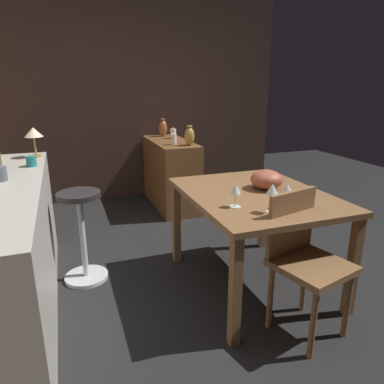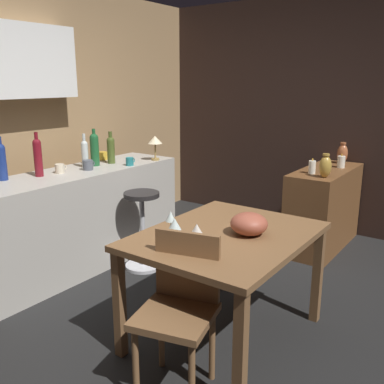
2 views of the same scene
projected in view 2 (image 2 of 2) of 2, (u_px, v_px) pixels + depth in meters
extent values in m
plane|color=black|center=(198.00, 319.00, 3.13)|extent=(9.00, 9.00, 0.00)
cube|color=#9E7A51|center=(13.00, 123.00, 3.98)|extent=(5.20, 0.10, 2.60)
cube|color=#33231E|center=(303.00, 115.00, 4.98)|extent=(0.10, 4.40, 2.60)
cube|color=brown|center=(226.00, 236.00, 2.75)|extent=(1.21, 0.95, 0.04)
cube|color=brown|center=(120.00, 304.00, 2.65)|extent=(0.06, 0.06, 0.70)
cube|color=brown|center=(216.00, 249.00, 3.52)|extent=(0.06, 0.06, 0.70)
cube|color=brown|center=(240.00, 354.00, 2.17)|extent=(0.06, 0.06, 0.70)
cube|color=brown|center=(317.00, 275.00, 3.04)|extent=(0.06, 0.06, 0.70)
cube|color=#B2ADA3|center=(79.00, 219.00, 3.97)|extent=(2.10, 0.60, 0.90)
cube|color=brown|center=(323.00, 208.00, 4.43)|extent=(1.10, 0.44, 0.82)
cube|color=brown|center=(175.00, 316.00, 2.31)|extent=(0.49, 0.49, 0.04)
cube|color=brown|center=(187.00, 267.00, 2.42)|extent=(0.12, 0.38, 0.42)
cylinder|color=brown|center=(192.00, 380.00, 2.17)|extent=(0.04, 0.04, 0.44)
cylinder|color=brown|center=(136.00, 366.00, 2.28)|extent=(0.04, 0.04, 0.44)
cylinder|color=brown|center=(212.00, 345.00, 2.46)|extent=(0.04, 0.04, 0.44)
cylinder|color=brown|center=(161.00, 334.00, 2.57)|extent=(0.04, 0.04, 0.44)
cylinder|color=#262323|center=(142.00, 195.00, 3.83)|extent=(0.32, 0.32, 0.04)
cylinder|color=silver|center=(143.00, 232.00, 3.92)|extent=(0.04, 0.04, 0.68)
cylinder|color=silver|center=(144.00, 265.00, 4.01)|extent=(0.34, 0.34, 0.03)
cylinder|color=silver|center=(171.00, 234.00, 2.72)|extent=(0.07, 0.07, 0.00)
cylinder|color=silver|center=(171.00, 228.00, 2.71)|extent=(0.01, 0.01, 0.08)
cone|color=silver|center=(171.00, 216.00, 2.69)|extent=(0.07, 0.07, 0.07)
cylinder|color=silver|center=(175.00, 248.00, 2.50)|extent=(0.07, 0.07, 0.00)
cylinder|color=silver|center=(175.00, 238.00, 2.49)|extent=(0.01, 0.01, 0.11)
cone|color=silver|center=(175.00, 224.00, 2.47)|extent=(0.08, 0.08, 0.07)
cylinder|color=silver|center=(197.00, 250.00, 2.46)|extent=(0.06, 0.06, 0.00)
cylinder|color=silver|center=(197.00, 242.00, 2.45)|extent=(0.01, 0.01, 0.10)
cone|color=silver|center=(197.00, 228.00, 2.43)|extent=(0.07, 0.07, 0.06)
ellipsoid|color=#9E4C38|center=(249.00, 224.00, 2.71)|extent=(0.24, 0.24, 0.14)
cylinder|color=#1E592D|center=(95.00, 152.00, 4.06)|extent=(0.08, 0.08, 0.26)
sphere|color=#1E592D|center=(94.00, 138.00, 4.03)|extent=(0.08, 0.08, 0.08)
cylinder|color=#1E592D|center=(94.00, 132.00, 4.01)|extent=(0.03, 0.03, 0.06)
cylinder|color=maroon|center=(38.00, 160.00, 3.60)|extent=(0.07, 0.07, 0.28)
sphere|color=maroon|center=(37.00, 143.00, 3.57)|extent=(0.07, 0.07, 0.07)
cylinder|color=maroon|center=(36.00, 136.00, 3.55)|extent=(0.03, 0.03, 0.07)
cylinder|color=silver|center=(85.00, 156.00, 3.99)|extent=(0.06, 0.06, 0.22)
sphere|color=silver|center=(84.00, 144.00, 3.96)|extent=(0.06, 0.06, 0.06)
cylinder|color=silver|center=(84.00, 138.00, 3.95)|extent=(0.03, 0.03, 0.08)
cylinder|color=#475623|center=(111.00, 152.00, 4.18)|extent=(0.07, 0.07, 0.22)
sphere|color=#475623|center=(110.00, 141.00, 4.16)|extent=(0.07, 0.07, 0.07)
cylinder|color=#475623|center=(110.00, 135.00, 4.14)|extent=(0.04, 0.04, 0.07)
cylinder|color=navy|center=(1.00, 164.00, 3.47)|extent=(0.08, 0.08, 0.26)
sphere|color=navy|center=(0.00, 149.00, 3.43)|extent=(0.08, 0.08, 0.08)
cylinder|color=beige|center=(60.00, 169.00, 3.75)|extent=(0.08, 0.08, 0.08)
torus|color=beige|center=(64.00, 167.00, 3.79)|extent=(0.05, 0.01, 0.05)
cylinder|color=gold|center=(103.00, 156.00, 4.38)|extent=(0.09, 0.09, 0.08)
torus|color=gold|center=(107.00, 155.00, 4.43)|extent=(0.05, 0.01, 0.05)
cylinder|color=#515660|center=(88.00, 165.00, 3.88)|extent=(0.09, 0.09, 0.09)
torus|color=#515660|center=(93.00, 164.00, 3.93)|extent=(0.05, 0.01, 0.05)
cylinder|color=teal|center=(130.00, 162.00, 4.09)|extent=(0.07, 0.07, 0.08)
torus|color=teal|center=(133.00, 160.00, 4.12)|extent=(0.05, 0.01, 0.05)
cylinder|color=#A58447|center=(155.00, 159.00, 4.37)|extent=(0.08, 0.08, 0.02)
cylinder|color=#A58447|center=(155.00, 151.00, 4.35)|extent=(0.02, 0.02, 0.15)
cone|color=beige|center=(155.00, 140.00, 4.32)|extent=(0.15, 0.15, 0.08)
cylinder|color=white|center=(341.00, 162.00, 4.39)|extent=(0.08, 0.08, 0.12)
ellipsoid|color=yellow|center=(342.00, 155.00, 4.37)|extent=(0.01, 0.01, 0.03)
cylinder|color=white|center=(312.00, 167.00, 4.11)|extent=(0.07, 0.07, 0.13)
ellipsoid|color=yellow|center=(313.00, 160.00, 4.09)|extent=(0.01, 0.01, 0.03)
ellipsoid|color=#B26038|center=(342.00, 154.00, 4.61)|extent=(0.11, 0.11, 0.21)
cylinder|color=#B26038|center=(343.00, 143.00, 4.58)|extent=(0.06, 0.06, 0.02)
ellipsoid|color=#B78C38|center=(325.00, 167.00, 3.93)|extent=(0.11, 0.11, 0.20)
cylinder|color=#B78C38|center=(326.00, 155.00, 3.90)|extent=(0.06, 0.06, 0.02)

